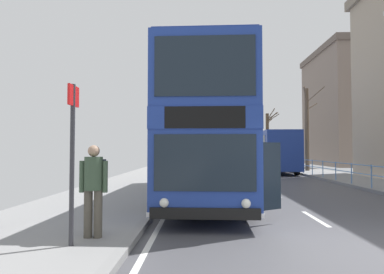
# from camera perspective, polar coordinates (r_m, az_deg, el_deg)

# --- Properties ---
(ground) EXTENTS (15.80, 140.00, 0.20)m
(ground) POSITION_cam_1_polar(r_m,az_deg,el_deg) (6.89, 21.51, -16.74)
(ground) COLOR #48484D
(double_decker_bus_main) EXTENTS (3.16, 10.94, 4.52)m
(double_decker_bus_main) POSITION_cam_1_polar(r_m,az_deg,el_deg) (12.46, 2.60, 0.44)
(double_decker_bus_main) COLOR navy
(double_decker_bus_main) RESTS_ON ground
(background_bus_far_lane) EXTENTS (2.84, 10.89, 3.18)m
(background_bus_far_lane) POSITION_cam_1_polar(r_m,az_deg,el_deg) (28.68, 13.27, -2.27)
(background_bus_far_lane) COLOR navy
(background_bus_far_lane) RESTS_ON ground
(pedestrian_railing_far_kerb) EXTENTS (0.05, 21.30, 1.01)m
(pedestrian_railing_far_kerb) POSITION_cam_1_polar(r_m,az_deg,el_deg) (19.23, 24.29, -4.92)
(pedestrian_railing_far_kerb) COLOR #598CC6
(pedestrian_railing_far_kerb) RESTS_ON ground
(pedestrian_with_backpack) EXTENTS (0.54, 0.52, 1.73)m
(pedestrian_with_backpack) POSITION_cam_1_polar(r_m,az_deg,el_deg) (6.68, -16.30, -7.51)
(pedestrian_with_backpack) COLOR #4C473D
(pedestrian_with_backpack) RESTS_ON ground
(bus_stop_sign_near) EXTENTS (0.08, 0.44, 2.79)m
(bus_stop_sign_near) POSITION_cam_1_polar(r_m,az_deg,el_deg) (6.19, -19.65, -1.47)
(bus_stop_sign_near) COLOR #2D2D33
(bus_stop_sign_near) RESTS_ON ground
(bare_tree_far_00) EXTENTS (1.50, 1.77, 6.74)m
(bare_tree_far_00) POSITION_cam_1_polar(r_m,az_deg,el_deg) (28.69, 18.97, 1.48)
(bare_tree_far_00) COLOR brown
(bare_tree_far_00) RESTS_ON ground
(bare_tree_far_01) EXTENTS (1.64, 2.04, 6.67)m
(bare_tree_far_01) POSITION_cam_1_polar(r_m,az_deg,el_deg) (42.10, 12.74, 0.04)
(bare_tree_far_01) COLOR #4C3D2D
(bare_tree_far_01) RESTS_ON ground
(background_building_00) EXTENTS (8.81, 12.42, 13.67)m
(background_building_00) POSITION_cam_1_polar(r_m,az_deg,el_deg) (44.11, 25.76, 4.59)
(background_building_00) COLOR slate
(background_building_00) RESTS_ON ground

